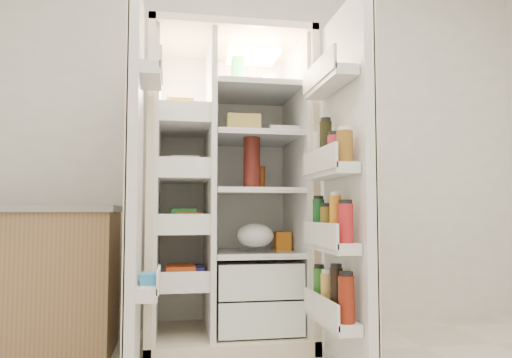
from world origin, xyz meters
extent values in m
cube|color=silver|center=(0.00, 2.00, 1.35)|extent=(4.00, 0.02, 2.70)
cube|color=beige|center=(-0.19, 1.93, 0.90)|extent=(0.92, 0.04, 1.80)
cube|color=beige|center=(-0.63, 1.60, 0.90)|extent=(0.04, 0.70, 1.80)
cube|color=beige|center=(0.25, 1.60, 0.90)|extent=(0.04, 0.70, 1.80)
cube|color=beige|center=(-0.19, 1.60, 1.78)|extent=(0.92, 0.70, 0.04)
cube|color=beige|center=(-0.19, 1.60, 0.04)|extent=(0.92, 0.70, 0.08)
cube|color=white|center=(-0.19, 1.90, 0.92)|extent=(0.84, 0.02, 1.68)
cube|color=white|center=(-0.60, 1.60, 0.92)|extent=(0.02, 0.62, 1.68)
cube|color=white|center=(0.22, 1.60, 0.92)|extent=(0.02, 0.62, 1.68)
cube|color=white|center=(-0.30, 1.60, 0.92)|extent=(0.03, 0.62, 1.68)
cube|color=white|center=(-0.03, 1.58, 0.18)|extent=(0.47, 0.52, 0.19)
cube|color=white|center=(-0.03, 1.58, 0.39)|extent=(0.47, 0.52, 0.19)
cube|color=#FFD18C|center=(-0.03, 1.65, 1.72)|extent=(0.30, 0.30, 0.02)
cube|color=white|center=(-0.45, 1.60, 0.35)|extent=(0.28, 0.58, 0.02)
cube|color=white|center=(-0.45, 1.60, 0.65)|extent=(0.28, 0.58, 0.02)
cube|color=white|center=(-0.45, 1.60, 0.95)|extent=(0.28, 0.58, 0.02)
cube|color=white|center=(-0.45, 1.60, 1.25)|extent=(0.28, 0.58, 0.02)
cube|color=silver|center=(-0.03, 1.60, 0.52)|extent=(0.49, 0.58, 0.01)
cube|color=silver|center=(-0.03, 1.60, 0.88)|extent=(0.49, 0.58, 0.01)
cube|color=silver|center=(-0.03, 1.60, 1.20)|extent=(0.49, 0.58, 0.02)
cube|color=silver|center=(-0.03, 1.60, 1.48)|extent=(0.49, 0.58, 0.02)
cube|color=#EC5921|center=(-0.45, 1.60, 0.41)|extent=(0.16, 0.20, 0.10)
cube|color=green|center=(-0.45, 1.60, 0.72)|extent=(0.14, 0.18, 0.12)
cube|color=white|center=(-0.45, 1.60, 0.99)|extent=(0.20, 0.22, 0.07)
cube|color=yellow|center=(-0.45, 1.60, 1.33)|extent=(0.15, 0.16, 0.14)
cube|color=#4037A7|center=(-0.45, 1.60, 0.40)|extent=(0.18, 0.20, 0.09)
cube|color=#CF6124|center=(-0.45, 1.60, 0.71)|extent=(0.14, 0.18, 0.10)
cube|color=white|center=(-0.45, 1.60, 1.02)|extent=(0.16, 0.16, 0.12)
sphere|color=orange|center=(-0.16, 1.50, 0.12)|extent=(0.07, 0.07, 0.07)
sphere|color=orange|center=(-0.07, 1.54, 0.12)|extent=(0.07, 0.07, 0.07)
sphere|color=orange|center=(0.03, 1.50, 0.12)|extent=(0.07, 0.07, 0.07)
sphere|color=orange|center=(-0.11, 1.64, 0.12)|extent=(0.07, 0.07, 0.07)
sphere|color=orange|center=(-0.01, 1.62, 0.12)|extent=(0.07, 0.07, 0.07)
sphere|color=orange|center=(0.09, 1.58, 0.12)|extent=(0.07, 0.07, 0.07)
ellipsoid|color=#467928|center=(-0.03, 1.60, 0.40)|extent=(0.26, 0.24, 0.11)
cylinder|color=#501611|center=(-0.06, 1.50, 1.04)|extent=(0.10, 0.10, 0.30)
cylinder|color=maroon|center=(0.01, 1.60, 0.96)|extent=(0.05, 0.05, 0.15)
cube|color=#23833D|center=(-0.14, 1.59, 1.59)|extent=(0.07, 0.07, 0.20)
cylinder|color=silver|center=(0.08, 1.62, 1.54)|extent=(0.12, 0.12, 0.11)
cylinder|color=#BB652B|center=(-0.08, 1.63, 1.53)|extent=(0.07, 0.07, 0.09)
cube|color=silver|center=(0.15, 1.50, 1.23)|extent=(0.22, 0.09, 0.05)
cube|color=tan|center=(-0.11, 1.52, 1.27)|extent=(0.20, 0.11, 0.12)
ellipsoid|color=silver|center=(-0.04, 1.53, 0.60)|extent=(0.21, 0.20, 0.14)
cube|color=orange|center=(0.15, 1.66, 0.58)|extent=(0.09, 0.11, 0.11)
cube|color=white|center=(-0.69, 1.05, 0.90)|extent=(0.05, 0.40, 1.72)
cube|color=beige|center=(-0.71, 1.05, 0.90)|extent=(0.01, 0.40, 1.72)
cube|color=white|center=(-0.62, 1.05, 0.40)|extent=(0.09, 0.32, 0.06)
cube|color=white|center=(-0.62, 1.05, 1.40)|extent=(0.09, 0.32, 0.06)
cube|color=#338CCC|center=(-0.62, 1.05, 0.43)|extent=(0.07, 0.12, 0.10)
cube|color=white|center=(0.31, 0.96, 0.90)|extent=(0.05, 0.58, 1.72)
cube|color=beige|center=(0.34, 0.96, 0.90)|extent=(0.01, 0.58, 1.72)
cube|color=white|center=(0.23, 0.96, 0.26)|extent=(0.11, 0.50, 0.05)
cube|color=white|center=(0.23, 0.96, 0.60)|extent=(0.11, 0.50, 0.05)
cube|color=white|center=(0.23, 0.96, 0.95)|extent=(0.11, 0.50, 0.05)
cube|color=white|center=(0.23, 0.96, 1.38)|extent=(0.11, 0.50, 0.05)
cylinder|color=maroon|center=(0.23, 0.76, 0.39)|extent=(0.07, 0.07, 0.20)
cylinder|color=black|center=(0.23, 0.89, 0.40)|extent=(0.06, 0.06, 0.22)
cylinder|color=gold|center=(0.23, 1.02, 0.38)|extent=(0.06, 0.06, 0.18)
cylinder|color=#286421|center=(0.23, 1.15, 0.38)|extent=(0.06, 0.06, 0.19)
cylinder|color=#A81C1E|center=(0.23, 0.76, 0.71)|extent=(0.07, 0.07, 0.17)
cylinder|color=orange|center=(0.23, 0.89, 0.73)|extent=(0.06, 0.06, 0.21)
cylinder|color=brown|center=(0.23, 1.02, 0.70)|extent=(0.07, 0.07, 0.16)
cylinder|color=#124F1E|center=(0.23, 1.15, 0.72)|extent=(0.06, 0.06, 0.20)
cylinder|color=brown|center=(0.23, 0.76, 1.04)|extent=(0.07, 0.07, 0.14)
cylinder|color=#AA2B3B|center=(0.23, 0.89, 1.04)|extent=(0.07, 0.07, 0.14)
cylinder|color=black|center=(0.23, 1.02, 1.09)|extent=(0.06, 0.06, 0.23)
cylinder|color=beige|center=(0.23, 1.15, 1.06)|extent=(0.06, 0.06, 0.18)
cube|color=#8C6546|center=(-1.35, 1.52, 0.38)|extent=(1.06, 0.55, 0.76)
cube|color=gray|center=(-1.35, 1.52, 0.78)|extent=(1.09, 0.58, 0.04)
camera|label=1|loc=(-0.52, -1.25, 0.76)|focal=34.00mm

